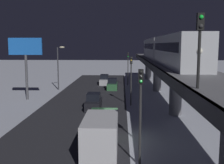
{
  "coord_description": "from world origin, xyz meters",
  "views": [
    {
      "loc": [
        -0.28,
        22.77,
        7.93
      ],
      "look_at": [
        1.31,
        -21.58,
        1.91
      ],
      "focal_mm": 44.18,
      "sensor_mm": 36.0,
      "label": 1
    }
  ],
  "objects": [
    {
      "name": "elevated_railway",
      "position": [
        -6.28,
        0.0,
        4.84
      ],
      "size": [
        5.0,
        97.72,
        5.58
      ],
      "color": "slate",
      "rests_on": "ground_plane"
    },
    {
      "name": "rail_signal",
      "position": [
        -4.39,
        7.9,
        8.3
      ],
      "size": [
        0.36,
        0.41,
        4.0
      ],
      "color": "black",
      "rests_on": "elevated_railway"
    },
    {
      "name": "ground_plane",
      "position": [
        0.0,
        0.0,
        0.0
      ],
      "size": [
        240.0,
        240.0,
        0.0
      ],
      "primitive_type": "plane",
      "color": "silver"
    },
    {
      "name": "traffic_light_mid",
      "position": [
        -1.48,
        -12.8,
        4.2
      ],
      "size": [
        0.32,
        0.44,
        6.4
      ],
      "color": "#2D2D2D",
      "rests_on": "ground_plane"
    },
    {
      "name": "traffic_light_near",
      "position": [
        -1.48,
        5.44,
        4.2
      ],
      "size": [
        0.32,
        0.44,
        6.4
      ],
      "color": "#2D2D2D",
      "rests_on": "ground_plane"
    },
    {
      "name": "subway_train",
      "position": [
        -6.38,
        -17.47,
        7.36
      ],
      "size": [
        2.94,
        36.87,
        3.4
      ],
      "color": "#B7BABF",
      "rests_on": "elevated_railway"
    },
    {
      "name": "box_truck",
      "position": [
        1.22,
        2.85,
        1.35
      ],
      "size": [
        2.4,
        7.4,
        2.8
      ],
      "color": "#2D6038",
      "rests_on": "ground_plane"
    },
    {
      "name": "avenue_asphalt",
      "position": [
        4.62,
        0.0,
        0.0
      ],
      "size": [
        11.0,
        97.72,
        0.01
      ],
      "primitive_type": "cube",
      "color": "#28282D",
      "rests_on": "ground_plane"
    },
    {
      "name": "sedan_green",
      "position": [
        1.42,
        -26.11,
        0.78
      ],
      "size": [
        1.91,
        4.12,
        1.97
      ],
      "rotation": [
        0.0,
        0.0,
        3.14
      ],
      "color": "#2D6038",
      "rests_on": "ground_plane"
    },
    {
      "name": "street_lamp_far",
      "position": [
        10.69,
        -25.0,
        4.81
      ],
      "size": [
        1.35,
        0.44,
        7.65
      ],
      "color": "#38383D",
      "rests_on": "ground_plane"
    },
    {
      "name": "sedan_silver",
      "position": [
        3.22,
        -32.29,
        0.8
      ],
      "size": [
        1.8,
        4.55,
        1.97
      ],
      "rotation": [
        0.0,
        0.0,
        3.14
      ],
      "color": "#B2B2B7",
      "rests_on": "ground_plane"
    },
    {
      "name": "commercial_billboard",
      "position": [
        13.48,
        -16.25,
        6.83
      ],
      "size": [
        4.8,
        0.36,
        8.9
      ],
      "color": "#4C4C51",
      "rests_on": "ground_plane"
    },
    {
      "name": "sedan_black_2",
      "position": [
        3.22,
        -10.78,
        0.8
      ],
      "size": [
        1.8,
        4.46,
        1.97
      ],
      "rotation": [
        0.0,
        0.0,
        3.14
      ],
      "color": "black",
      "rests_on": "ground_plane"
    },
    {
      "name": "traffic_light_far",
      "position": [
        -1.48,
        -31.04,
        4.2
      ],
      "size": [
        0.32,
        0.44,
        6.4
      ],
      "color": "#2D2D2D",
      "rests_on": "ground_plane"
    }
  ]
}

